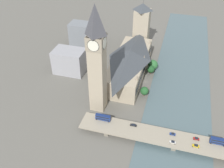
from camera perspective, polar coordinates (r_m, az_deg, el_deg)
ground_plane at (r=233.23m, az=7.61°, el=0.53°), size 600.00×600.00×0.00m
river_water at (r=232.30m, az=15.32°, el=-0.74°), size 51.48×360.00×0.30m
parliament_hall at (r=234.83m, az=4.06°, el=4.89°), size 28.92×86.30×26.21m
clock_tower at (r=177.79m, az=-3.49°, el=5.67°), size 12.37×12.37×85.00m
victoria_tower at (r=277.24m, az=6.75°, el=12.86°), size 15.99×15.99×54.97m
road_bridge at (r=179.94m, az=14.14°, el=-12.22°), size 134.96×16.29×4.96m
double_decker_bus_lead at (r=184.33m, az=-2.07°, el=-7.63°), size 11.34×2.47×4.98m
double_decker_bus_mid at (r=182.99m, az=23.07°, el=-11.89°), size 10.08×2.52×5.08m
car_northbound_lead at (r=182.21m, az=18.72°, el=-11.76°), size 3.99×1.84×1.45m
car_northbound_mid at (r=182.30m, az=4.94°, el=-9.33°), size 4.77×1.81×1.33m
car_northbound_tail at (r=177.94m, az=18.61°, el=-13.24°), size 4.56×1.92×1.36m
car_southbound_lead at (r=175.90m, az=13.70°, el=-12.77°), size 4.23×1.85×1.40m
car_southbound_tail at (r=180.81m, az=13.68°, el=-11.04°), size 4.06×1.92×1.30m
city_block_west at (r=242.57m, az=-9.66°, el=5.16°), size 29.25×19.92×23.12m
city_block_center at (r=287.68m, az=-6.44°, el=11.13°), size 30.50×17.46×26.65m
tree_embankment_near at (r=241.51m, az=8.86°, el=3.39°), size 7.24×7.24×9.15m
tree_embankment_mid at (r=247.04m, az=9.32°, el=4.37°), size 9.73×9.73×11.10m
tree_embankment_far at (r=212.64m, az=7.40°, el=-1.55°), size 7.11×7.11×9.41m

